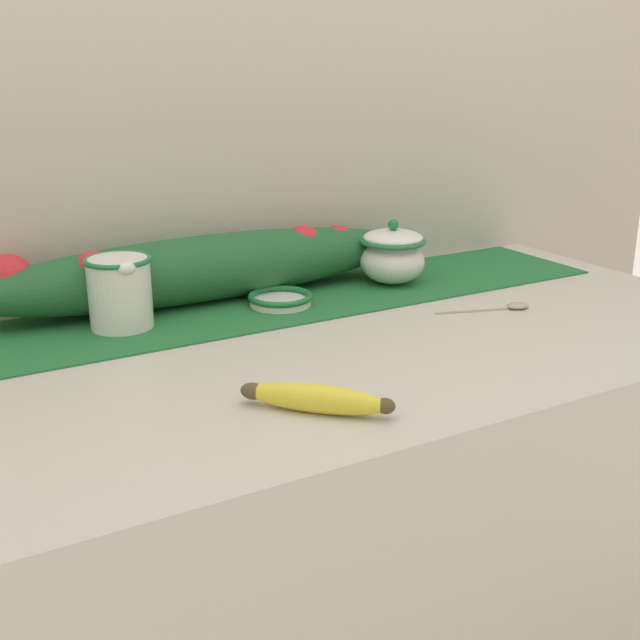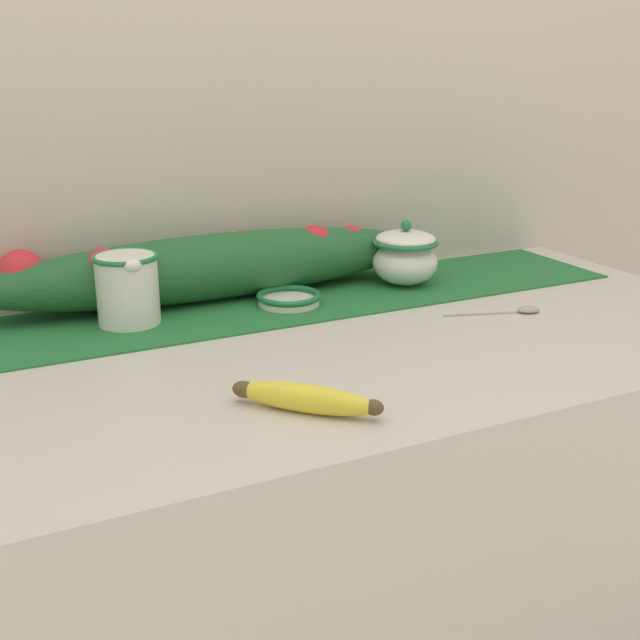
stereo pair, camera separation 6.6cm
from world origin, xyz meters
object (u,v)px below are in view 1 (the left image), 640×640
(cream_pitcher, at_px, (120,290))
(small_dish, at_px, (280,299))
(sugar_bowl, at_px, (393,255))
(banana, at_px, (316,398))
(spoon, at_px, (512,306))

(cream_pitcher, xyz_separation_m, small_dish, (0.26, -0.02, -0.05))
(sugar_bowl, distance_m, banana, 0.57)
(banana, bearing_deg, cream_pitcher, 104.49)
(sugar_bowl, bearing_deg, spoon, -69.09)
(cream_pitcher, distance_m, spoon, 0.63)
(sugar_bowl, distance_m, spoon, 0.25)
(sugar_bowl, height_order, banana, sugar_bowl)
(banana, xyz_separation_m, spoon, (0.48, 0.19, -0.01))
(cream_pitcher, distance_m, sugar_bowl, 0.50)
(sugar_bowl, bearing_deg, cream_pitcher, 179.83)
(small_dish, bearing_deg, sugar_bowl, 4.89)
(banana, bearing_deg, sugar_bowl, 46.16)
(sugar_bowl, relative_size, banana, 0.80)
(spoon, bearing_deg, small_dish, 165.79)
(banana, bearing_deg, small_dish, 68.37)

